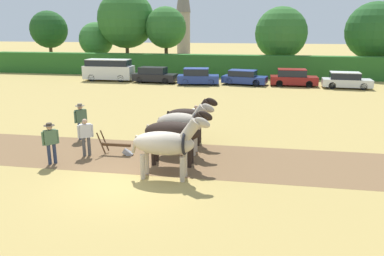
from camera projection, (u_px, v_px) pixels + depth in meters
name	position (u px, v px, depth m)	size (l,w,h in m)	color
ground_plane	(126.00, 182.00, 13.63)	(240.00, 240.00, 0.00)	#A88E4C
plowed_furrow_strip	(88.00, 153.00, 16.76)	(27.11, 4.23, 0.01)	brown
hedgerow	(219.00, 66.00, 41.92)	(55.14, 1.62, 2.46)	#286023
tree_far_left	(49.00, 30.00, 49.75)	(4.86, 4.86, 7.55)	brown
tree_left	(96.00, 40.00, 48.76)	(4.40, 4.40, 6.07)	brown
tree_center_left	(126.00, 19.00, 46.82)	(7.12, 7.12, 9.92)	brown
tree_center	(166.00, 28.00, 45.61)	(4.99, 4.99, 7.87)	#4C3823
tree_center_right	(281.00, 33.00, 42.61)	(5.91, 5.91, 7.72)	#423323
tree_right	(374.00, 31.00, 41.26)	(6.26, 6.26, 8.18)	#4C3823
church_spire	(183.00, 5.00, 70.73)	(2.77, 2.77, 18.01)	gray
draft_horse_lead_left	(167.00, 143.00, 13.65)	(3.01, 0.95, 2.46)	#B2A38E
draft_horse_lead_right	(175.00, 132.00, 15.03)	(2.92, 0.93, 2.37)	black
draft_horse_trail_left	(182.00, 124.00, 16.41)	(2.72, 1.03, 2.37)	#B2A38E
draft_horse_trail_right	(188.00, 117.00, 17.80)	(2.65, 0.89, 2.35)	black
plow	(119.00, 148.00, 16.44)	(1.58, 0.46, 1.13)	#4C331E
farmer_at_plow	(86.00, 134.00, 16.16)	(0.57, 0.44, 1.66)	#4C4C4C
farmer_beside_team	(196.00, 117.00, 19.61)	(0.51, 0.44, 1.53)	#38332D
farmer_onlooker_left	(51.00, 140.00, 15.17)	(0.50, 0.51, 1.73)	#28334C
farmer_onlooker_right	(81.00, 118.00, 18.55)	(0.46, 0.60, 1.81)	#28334C
parked_van	(109.00, 70.00, 38.96)	(5.14, 2.02, 2.22)	silver
parked_car_left	(154.00, 75.00, 37.82)	(4.52, 2.05, 1.54)	black
parked_car_center_left	(198.00, 77.00, 36.39)	(4.18, 2.26, 1.59)	navy
parked_car_center	(244.00, 78.00, 36.36)	(4.48, 2.56, 1.42)	navy
parked_car_center_right	(293.00, 78.00, 35.62)	(4.37, 1.85, 1.60)	maroon
parked_car_right	(346.00, 81.00, 34.19)	(4.36, 2.00, 1.48)	silver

